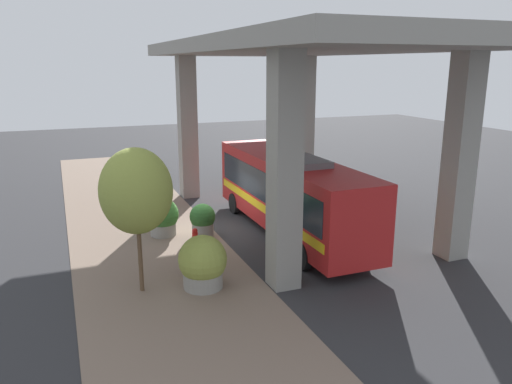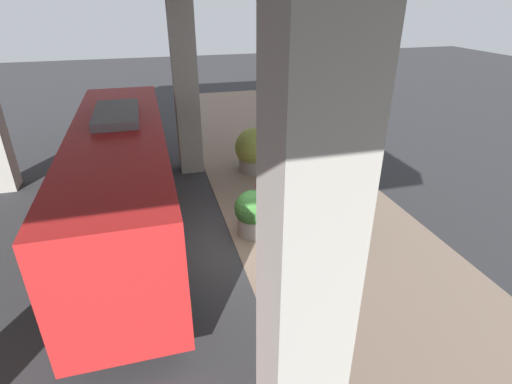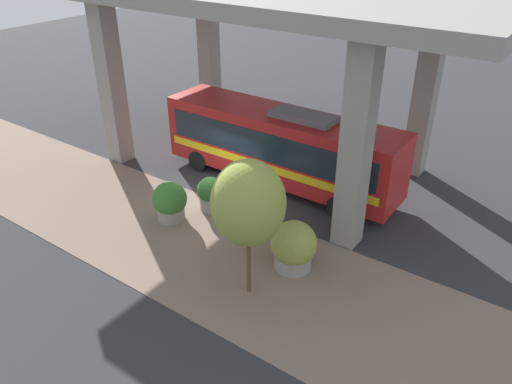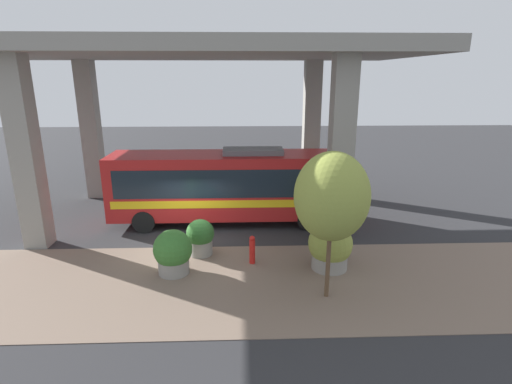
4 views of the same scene
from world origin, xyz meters
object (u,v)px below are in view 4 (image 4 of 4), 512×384
(fire_hydrant, at_px, (252,250))
(street_tree_near, at_px, (332,197))
(planter_back, at_px, (200,237))
(planter_front, at_px, (330,247))
(planter_middle, at_px, (173,252))
(bus, at_px, (230,183))

(fire_hydrant, distance_m, street_tree_near, 4.31)
(fire_hydrant, xyz_separation_m, planter_back, (0.86, 1.99, 0.17))
(planter_front, xyz_separation_m, planter_back, (1.34, 4.78, -0.12))
(planter_back, bearing_deg, planter_middle, 152.02)
(bus, distance_m, planter_front, 6.23)
(street_tree_near, bearing_deg, planter_front, -14.55)
(bus, distance_m, street_tree_near, 7.65)
(planter_middle, relative_size, street_tree_near, 0.35)
(planter_front, distance_m, planter_back, 4.96)
(planter_front, bearing_deg, planter_middle, 91.80)
(bus, distance_m, planter_middle, 5.52)
(bus, relative_size, planter_front, 6.11)
(fire_hydrant, bearing_deg, planter_front, -99.84)
(planter_back, bearing_deg, street_tree_near, -127.23)
(fire_hydrant, height_order, street_tree_near, street_tree_near)
(planter_middle, height_order, street_tree_near, street_tree_near)
(planter_front, relative_size, planter_middle, 1.10)
(bus, height_order, planter_middle, bus)
(planter_middle, bearing_deg, fire_hydrant, -76.72)
(bus, xyz_separation_m, planter_middle, (-5.07, 1.87, -1.12))
(fire_hydrant, relative_size, street_tree_near, 0.24)
(planter_front, xyz_separation_m, street_tree_near, (-1.91, 0.50, 2.47))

